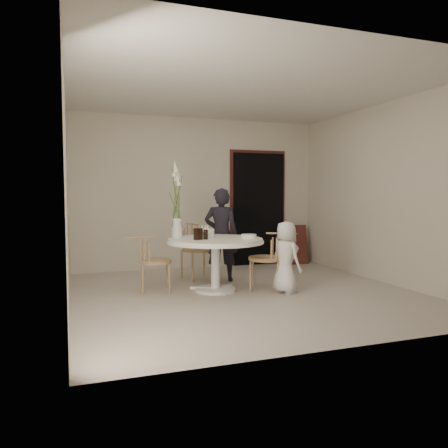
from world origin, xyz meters
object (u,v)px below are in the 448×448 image
object	(u,v)px
chair_far	(195,243)
boy	(286,257)
chair_left	(147,256)
girl	(221,235)
chair_right	(273,253)
table	(215,247)
flower_vase	(177,206)
birthday_cake	(205,233)

from	to	relation	value
chair_far	boy	world-z (taller)	boy
chair_left	girl	bearing A→B (deg)	-65.18
chair_right	girl	bearing A→B (deg)	-122.63
chair_far	boy	distance (m)	1.68
chair_left	chair_far	bearing A→B (deg)	-43.27
table	chair_far	bearing A→B (deg)	90.37
boy	chair_left	bearing A→B (deg)	53.32
table	boy	world-z (taller)	boy
girl	boy	world-z (taller)	girl
boy	flower_vase	size ratio (longest dim) A/B	0.90
table	chair_far	xyz separation A→B (m)	(-0.01, 1.01, -0.05)
chair_right	boy	xyz separation A→B (m)	(0.08, -0.23, -0.04)
chair_left	birthday_cake	world-z (taller)	birthday_cake
birthday_cake	chair_right	bearing A→B (deg)	-23.29
chair_far	chair_right	world-z (taller)	chair_far
birthday_cake	girl	bearing A→B (deg)	50.34
boy	flower_vase	distance (m)	1.66
birthday_cake	flower_vase	distance (m)	0.55
flower_vase	girl	bearing A→B (deg)	25.62
boy	chair_far	bearing A→B (deg)	16.40
boy	flower_vase	bearing A→B (deg)	47.00
chair_right	boy	world-z (taller)	boy
girl	flower_vase	distance (m)	0.98
birthday_cake	flower_vase	world-z (taller)	flower_vase
table	boy	size ratio (longest dim) A/B	1.37
girl	birthday_cake	world-z (taller)	girl
birthday_cake	flower_vase	size ratio (longest dim) A/B	0.23
table	birthday_cake	distance (m)	0.26
table	chair_left	size ratio (longest dim) A/B	1.74
table	girl	world-z (taller)	girl
chair_left	birthday_cake	xyz separation A→B (m)	(0.80, -0.10, 0.29)
table	girl	bearing A→B (deg)	64.71
chair_far	flower_vase	distance (m)	1.05
chair_left	flower_vase	size ratio (longest dim) A/B	0.71
chair_far	chair_left	bearing A→B (deg)	-150.55
boy	flower_vase	world-z (taller)	flower_vase
table	birthday_cake	bearing A→B (deg)	116.62
chair_right	chair_left	bearing A→B (deg)	-77.28
chair_right	boy	bearing A→B (deg)	46.72
chair_left	girl	world-z (taller)	girl
birthday_cake	boy	bearing A→B (deg)	-32.53
table	chair_far	distance (m)	1.01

